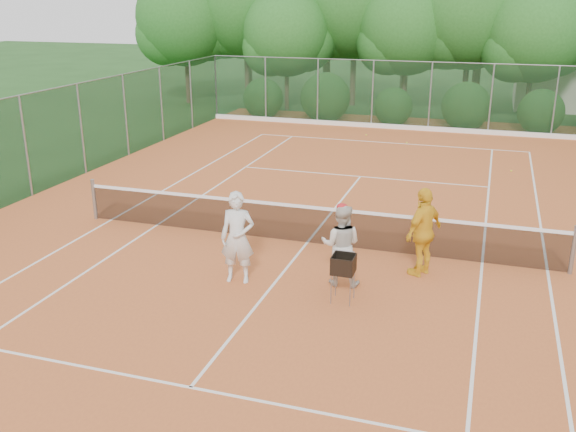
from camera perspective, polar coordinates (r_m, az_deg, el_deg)
The scene contains 13 objects.
ground at distance 15.63m, azimuth 1.69°, elevation -2.49°, with size 120.00×120.00×0.00m, color #1D4418.
clay_court at distance 15.63m, azimuth 1.69°, elevation -2.46°, with size 18.00×36.00×0.02m, color #C4612D.
tennis_net at distance 15.44m, azimuth 1.71°, elevation -0.65°, with size 11.97×0.10×1.10m.
player_white at distance 13.28m, azimuth -4.51°, elevation -1.93°, with size 0.71×0.47×1.95m, color silver.
player_center_grp at distance 13.19m, azimuth 4.73°, elevation -2.55°, with size 0.89×0.71×1.76m.
player_yellow at distance 13.87m, azimuth 11.96°, elevation -1.38°, with size 1.14×0.47×1.94m, color yellow.
ball_hopper at distance 12.47m, azimuth 4.95°, elevation -4.38°, with size 0.42×0.42×0.97m.
stray_ball_a at distance 26.77m, azimuth 10.51°, elevation 6.42°, with size 0.07×0.07×0.07m, color yellow.
stray_ball_b at distance 28.06m, azimuth 6.97°, elevation 7.17°, with size 0.07×0.07×0.07m, color yellow.
stray_ball_c at distance 23.28m, azimuth 19.23°, elevation 3.81°, with size 0.07×0.07×0.07m, color yellow.
court_markings at distance 15.62m, azimuth 1.69°, elevation -2.41°, with size 11.03×23.83×0.01m.
fence_back at distance 29.56m, azimuth 10.01°, elevation 10.51°, with size 18.07×0.07×3.00m.
tropical_treeline at distance 34.31m, azimuth 14.17°, elevation 17.40°, with size 32.10×8.49×15.03m.
Camera 1 is at (4.01, -13.99, 5.71)m, focal length 40.00 mm.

